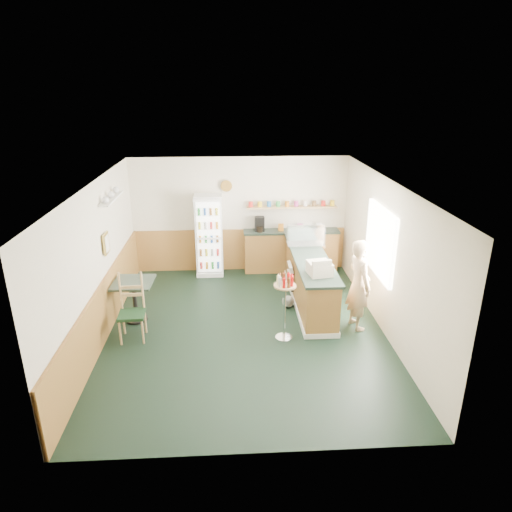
{
  "coord_description": "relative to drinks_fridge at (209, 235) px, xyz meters",
  "views": [
    {
      "loc": [
        -0.24,
        -7.34,
        4.2
      ],
      "look_at": [
        0.24,
        0.6,
        1.21
      ],
      "focal_mm": 32.0,
      "sensor_mm": 36.0,
      "label": 1
    }
  ],
  "objects": [
    {
      "name": "back_counter",
      "position": [
        1.91,
        0.06,
        -0.39
      ],
      "size": [
        2.24,
        0.42,
        1.69
      ],
      "color": "#9F6933",
      "rests_on": "ground"
    },
    {
      "name": "room_envelope",
      "position": [
        0.5,
        -2.01,
        0.58
      ],
      "size": [
        5.04,
        6.02,
        2.72
      ],
      "color": "beige",
      "rests_on": "ground"
    },
    {
      "name": "cash_register",
      "position": [
        2.07,
        -2.6,
        0.18
      ],
      "size": [
        0.46,
        0.47,
        0.23
      ],
      "primitive_type": "cube",
      "rotation": [
        0.0,
        0.0,
        0.17
      ],
      "color": "beige",
      "rests_on": "service_counter"
    },
    {
      "name": "cafe_table",
      "position": [
        -1.33,
        -2.25,
        -0.38
      ],
      "size": [
        0.76,
        0.76,
        0.8
      ],
      "rotation": [
        0.0,
        0.0,
        -0.04
      ],
      "color": "black",
      "rests_on": "ground"
    },
    {
      "name": "newspaper_rack",
      "position": [
        1.72,
        -1.45,
        -0.45
      ],
      "size": [
        0.09,
        0.45,
        0.53
      ],
      "color": "black",
      "rests_on": "ground"
    },
    {
      "name": "condiment_stand",
      "position": [
        1.4,
        -3.07,
        -0.13
      ],
      "size": [
        0.38,
        0.38,
        1.2
      ],
      "rotation": [
        0.0,
        0.0,
        0.25
      ],
      "color": "silver",
      "rests_on": "ground"
    },
    {
      "name": "ground",
      "position": [
        0.72,
        -2.74,
        -0.94
      ],
      "size": [
        6.0,
        6.0,
        0.0
      ],
      "primitive_type": "plane",
      "color": "black",
      "rests_on": "ground"
    },
    {
      "name": "service_counter",
      "position": [
        2.07,
        -1.67,
        -0.48
      ],
      "size": [
        0.68,
        3.01,
        1.01
      ],
      "color": "#9F6933",
      "rests_on": "ground"
    },
    {
      "name": "display_case",
      "position": [
        2.07,
        -1.04,
        0.29
      ],
      "size": [
        0.78,
        0.41,
        0.44
      ],
      "color": "silver",
      "rests_on": "service_counter"
    },
    {
      "name": "dog_doorstop",
      "position": [
        1.62,
        -1.9,
        -0.8
      ],
      "size": [
        0.24,
        0.31,
        0.29
      ],
      "rotation": [
        0.0,
        0.0,
        0.07
      ],
      "color": "gray",
      "rests_on": "ground"
    },
    {
      "name": "shopkeeper",
      "position": [
        2.77,
        -2.74,
        -0.1
      ],
      "size": [
        0.52,
        0.64,
        1.69
      ],
      "primitive_type": "imported",
      "rotation": [
        0.0,
        0.0,
        1.8
      ],
      "color": "tan",
      "rests_on": "ground"
    },
    {
      "name": "cafe_chair",
      "position": [
        -1.24,
        -2.84,
        -0.32
      ],
      "size": [
        0.46,
        0.46,
        1.19
      ],
      "rotation": [
        0.0,
        0.0,
        0.05
      ],
      "color": "black",
      "rests_on": "ground"
    },
    {
      "name": "drinks_fridge",
      "position": [
        0.0,
        0.0,
        0.0
      ],
      "size": [
        0.62,
        0.53,
        1.89
      ],
      "color": "white",
      "rests_on": "ground"
    }
  ]
}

